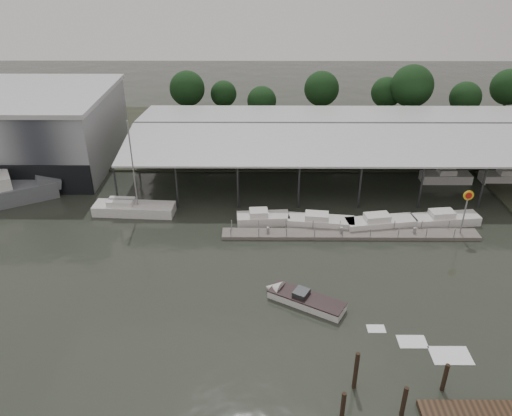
{
  "coord_description": "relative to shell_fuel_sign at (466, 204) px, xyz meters",
  "views": [
    {
      "loc": [
        4.96,
        -36.75,
        28.58
      ],
      "look_at": [
        4.69,
        11.73,
        2.5
      ],
      "focal_mm": 35.0,
      "sensor_mm": 36.0,
      "label": 1
    }
  ],
  "objects": [
    {
      "name": "ground",
      "position": [
        -27.0,
        -9.99,
        -3.93
      ],
      "size": [
        200.0,
        200.0,
        0.0
      ],
      "primitive_type": "plane",
      "color": "#272C24",
      "rests_on": "ground"
    },
    {
      "name": "moored_cruiser_2",
      "position": [
        -8.36,
        1.86,
        -3.31
      ],
      "size": [
        8.13,
        3.41,
        1.7
      ],
      "rotation": [
        0.0,
        0.0,
        0.16
      ],
      "color": "white",
      "rests_on": "ground"
    },
    {
      "name": "moored_cruiser_3",
      "position": [
        -0.82,
        2.75,
        -3.31
      ],
      "size": [
        7.85,
        3.15,
        1.7
      ],
      "rotation": [
        0.0,
        0.0,
        0.13
      ],
      "color": "white",
      "rests_on": "ground"
    },
    {
      "name": "shell_fuel_sign",
      "position": [
        0.0,
        0.0,
        0.0
      ],
      "size": [
        1.1,
        0.18,
        5.55
      ],
      "color": "gray",
      "rests_on": "ground"
    },
    {
      "name": "land_strip_far",
      "position": [
        -27.0,
        32.01,
        -3.83
      ],
      "size": [
        140.0,
        30.0,
        0.3
      ],
      "color": "#36392B",
      "rests_on": "ground"
    },
    {
      "name": "covered_boat_shed",
      "position": [
        -10.0,
        18.01,
        2.2
      ],
      "size": [
        58.24,
        24.0,
        6.96
      ],
      "color": "#BBBEC0",
      "rests_on": "ground"
    },
    {
      "name": "moored_cruiser_0",
      "position": [
        -21.58,
        2.83,
        -3.31
      ],
      "size": [
        6.07,
        2.63,
        1.7
      ],
      "rotation": [
        0.0,
        0.0,
        0.07
      ],
      "color": "white",
      "rests_on": "ground"
    },
    {
      "name": "storage_warehouse",
      "position": [
        -55.0,
        19.95,
        1.36
      ],
      "size": [
        24.5,
        20.5,
        10.5
      ],
      "color": "gray",
      "rests_on": "ground"
    },
    {
      "name": "horizon_tree_line",
      "position": [
        -2.12,
        37.96,
        1.95
      ],
      "size": [
        69.6,
        9.97,
        10.6
      ],
      "color": "black",
      "rests_on": "ground"
    },
    {
      "name": "speedboat_underway",
      "position": [
        -18.29,
        -11.34,
        -3.53
      ],
      "size": [
        16.79,
        10.42,
        2.0
      ],
      "rotation": [
        0.0,
        0.0,
        2.62
      ],
      "color": "white",
      "rests_on": "ground"
    },
    {
      "name": "floating_dock",
      "position": [
        -12.0,
        0.01,
        -3.72
      ],
      "size": [
        28.0,
        2.0,
        1.4
      ],
      "color": "slate",
      "rests_on": "ground"
    },
    {
      "name": "white_sailboat",
      "position": [
        -36.87,
        4.96,
        -3.29
      ],
      "size": [
        9.62,
        3.2,
        11.65
      ],
      "rotation": [
        0.0,
        0.0,
        -0.06
      ],
      "color": "white",
      "rests_on": "ground"
    },
    {
      "name": "moored_cruiser_1",
      "position": [
        -15.06,
        2.05,
        -3.31
      ],
      "size": [
        7.62,
        3.08,
        1.7
      ],
      "rotation": [
        0.0,
        0.0,
        -0.12
      ],
      "color": "white",
      "rests_on": "ground"
    }
  ]
}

